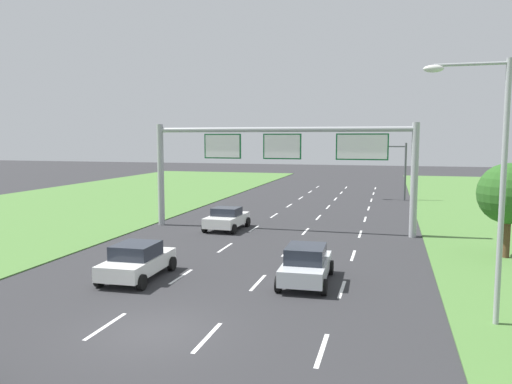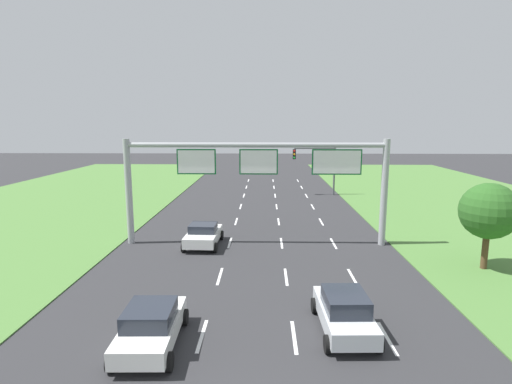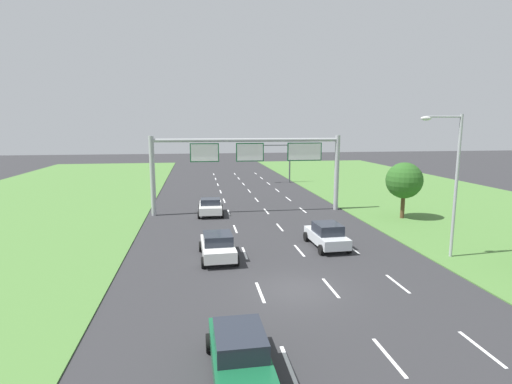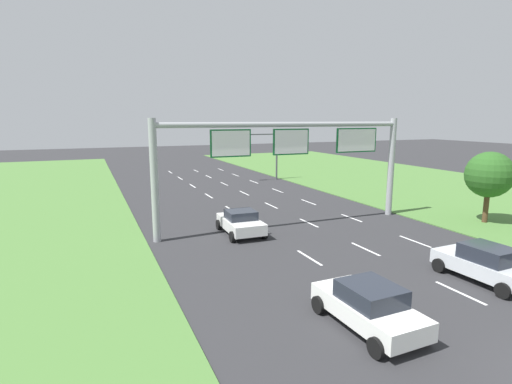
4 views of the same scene
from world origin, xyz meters
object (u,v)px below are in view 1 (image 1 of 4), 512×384
at_px(sign_gantry, 283,156).
at_px(car_near_red, 137,261).
at_px(street_lamp, 491,169).
at_px(car_mid_lane, 227,218).
at_px(traffic_light_mast, 385,161).
at_px(car_far_ahead, 306,264).
at_px(roadside_tree_mid, 509,194).

bearing_deg(sign_gantry, car_near_red, -106.49).
bearing_deg(street_lamp, car_mid_lane, 133.94).
xyz_separation_m(traffic_light_mast, street_lamp, (3.63, -33.23, 1.21)).
height_order(car_mid_lane, traffic_light_mast, traffic_light_mast).
xyz_separation_m(car_near_red, car_far_ahead, (7.16, 1.22, 0.02)).
xyz_separation_m(car_near_red, street_lamp, (13.51, -1.90, 4.29)).
bearing_deg(car_far_ahead, car_mid_lane, 121.32).
distance_m(car_near_red, car_far_ahead, 7.27).
height_order(sign_gantry, traffic_light_mast, sign_gantry).
xyz_separation_m(car_mid_lane, sign_gantry, (3.69, 0.47, 4.19)).
bearing_deg(car_far_ahead, roadside_tree_mid, 35.36).
relative_size(car_mid_lane, car_far_ahead, 0.96).
xyz_separation_m(sign_gantry, street_lamp, (9.79, -14.46, 0.14)).
distance_m(street_lamp, roadside_tree_mid, 10.49).
xyz_separation_m(car_mid_lane, roadside_tree_mid, (16.16, -4.01, 2.55)).
relative_size(traffic_light_mast, street_lamp, 0.66).
distance_m(car_far_ahead, street_lamp, 8.26).
height_order(sign_gantry, roadside_tree_mid, sign_gantry).
distance_m(car_mid_lane, sign_gantry, 5.60).
relative_size(car_mid_lane, sign_gantry, 0.23).
xyz_separation_m(sign_gantry, roadside_tree_mid, (12.46, -4.48, -1.64)).
distance_m(traffic_light_mast, street_lamp, 33.45).
distance_m(car_mid_lane, car_far_ahead, 13.01).
bearing_deg(car_mid_lane, roadside_tree_mid, -12.01).
bearing_deg(car_mid_lane, sign_gantry, 9.22).
height_order(car_mid_lane, street_lamp, street_lamp).
distance_m(car_near_red, traffic_light_mast, 33.00).
distance_m(car_near_red, roadside_tree_mid, 18.27).
height_order(car_near_red, car_far_ahead, car_far_ahead).
relative_size(sign_gantry, traffic_light_mast, 3.08).
bearing_deg(traffic_light_mast, car_near_red, -107.51).
distance_m(car_mid_lane, street_lamp, 19.91).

